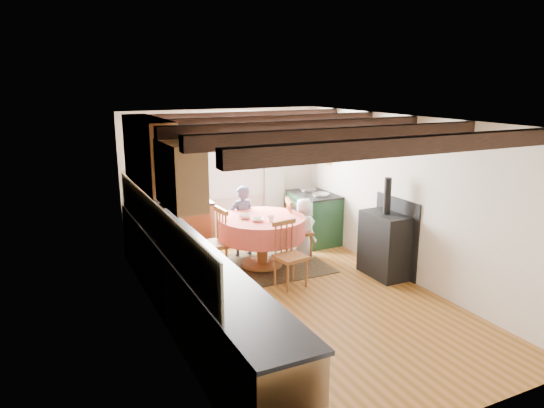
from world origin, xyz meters
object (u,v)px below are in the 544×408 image
aga_range (314,217)px  child_right (304,228)px  dining_table (262,242)px  chair_left (211,242)px  chair_right (299,229)px  cup (271,219)px  chair_near (291,255)px  cast_iron_stove (386,228)px  child_far (242,221)px

aga_range → child_right: (-0.59, -0.68, 0.05)m
aga_range → dining_table: bearing=-151.2°
chair_left → aga_range: bearing=104.0°
dining_table → chair_right: size_ratio=1.34×
chair_left → chair_right: bearing=87.6°
cup → chair_left: bearing=158.8°
chair_right → child_right: size_ratio=1.00×
chair_right → dining_table: bearing=114.0°
aga_range → cup: 1.77m
chair_right → cup: (-0.69, -0.37, 0.36)m
dining_table → chair_near: bearing=-87.1°
dining_table → chair_left: chair_left is taller
cast_iron_stove → child_right: 1.42m
child_far → child_right: bearing=148.0°
dining_table → cast_iron_stove: cast_iron_stove is taller
cast_iron_stove → cup: (-1.48, 0.84, 0.11)m
child_far → cast_iron_stove: bearing=131.4°
dining_table → cup: bearing=-85.5°
dining_table → aga_range: (1.39, 0.76, 0.05)m
chair_left → child_far: 0.94m
chair_right → cup: bearing=135.1°
child_right → chair_left: bearing=83.7°
dining_table → child_far: 0.65m
child_right → aga_range: bearing=-48.7°
chair_right → cast_iron_stove: (0.79, -1.21, 0.25)m
child_far → chair_near: bearing=93.9°
dining_table → aga_range: 1.59m
aga_range → cast_iron_stove: size_ratio=0.66×
dining_table → chair_left: bearing=176.7°
cast_iron_stove → cup: 1.71m
child_far → child_right: size_ratio=1.19×
child_right → cup: bearing=107.6°
dining_table → chair_left: (-0.82, 0.05, 0.10)m
chair_left → cup: bearing=64.9°
dining_table → aga_range: bearing=28.8°
chair_near → chair_right: chair_right is taller
chair_right → child_right: (0.08, -0.00, 0.00)m
dining_table → chair_near: chair_near is taller
dining_table → aga_range: size_ratio=1.36×
dining_table → cast_iron_stove: size_ratio=0.90×
chair_left → chair_right: chair_left is taller
chair_left → aga_range: (2.21, 0.72, -0.05)m
chair_near → cast_iron_stove: (1.46, -0.25, 0.28)m
aga_range → chair_right: bearing=-135.0°
chair_left → child_right: bearing=87.4°
chair_near → child_far: size_ratio=0.79×
dining_table → child_right: size_ratio=1.33×
chair_right → child_far: 0.96m
dining_table → child_far: bearing=97.2°
dining_table → cup: cup is taller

